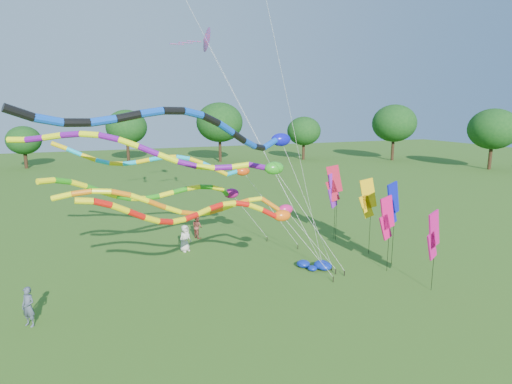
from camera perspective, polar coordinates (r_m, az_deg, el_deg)
name	(u,v)px	position (r m, az deg, el deg)	size (l,w,h in m)	color
ground	(319,306)	(20.37, 8.37, -14.85)	(160.00, 160.00, 0.00)	#255516
tree_ring	(275,178)	(21.45, 2.48, 1.86)	(119.61, 118.46, 9.61)	#382314
tube_kite_red	(219,213)	(18.45, -4.93, -2.76)	(11.79, 2.15, 6.30)	black
tube_kite_orange	(212,205)	(19.46, -5.91, -1.74)	(13.27, 1.75, 6.36)	black
tube_kite_purple	(180,156)	(21.23, -10.14, 4.76)	(15.63, 4.84, 8.44)	black
tube_kite_blue	(214,131)	(16.55, -5.61, 8.06)	(14.07, 5.74, 9.53)	black
tube_kite_cyan	(178,164)	(24.61, -10.38, 3.69)	(13.63, 1.93, 7.62)	black
tube_kite_green	(175,191)	(23.82, -10.70, 0.08)	(12.85, 5.14, 6.46)	black
delta_kite_high_c	(205,39)	(28.41, -6.80, 19.56)	(6.75, 8.16, 15.41)	black
banner_pole_red	(334,184)	(28.92, 10.35, 1.12)	(1.09, 0.55, 5.20)	black
banner_pole_blue_b	(393,204)	(25.08, 17.75, -1.48)	(1.14, 0.37, 4.89)	black
banner_pole_magenta_b	(433,235)	(22.29, 22.56, -5.37)	(1.13, 0.45, 4.14)	black
banner_pole_violet	(333,190)	(29.15, 10.28, 0.25)	(1.12, 0.48, 4.72)	black
banner_pole_orange	(368,198)	(26.65, 14.66, -0.83)	(1.14, 0.37, 4.78)	black
banner_pole_magenta_a	(387,218)	(24.13, 17.04, -3.34)	(1.16, 0.25, 4.31)	black
blue_nylon_heap	(316,267)	(24.47, 7.95, -9.82)	(1.39, 1.51, 0.37)	#0B2295
person_a	(185,238)	(27.32, -9.44, -6.10)	(0.83, 0.54, 1.70)	beige
person_b	(28,307)	(20.50, -28.09, -13.35)	(0.62, 0.41, 1.69)	#404859
person_c	(197,227)	(29.94, -7.83, -4.62)	(0.77, 0.60, 1.58)	brown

